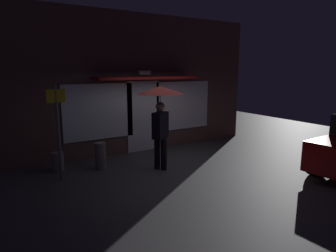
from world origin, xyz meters
The scene contains 6 objects.
ground_plane centered at (0.00, 0.00, 0.00)m, with size 18.00×18.00×0.00m, color #423F44.
building_facade centered at (0.00, 2.34, 2.07)m, with size 8.05×1.00×4.20m.
person_with_umbrella centered at (-0.46, 0.34, 1.70)m, with size 1.17×1.17×2.14m.
street_sign_post centered at (-2.80, 0.93, 1.26)m, with size 0.40×0.07×2.21m.
sidewalk_bollard centered at (-1.75, 1.21, 0.35)m, with size 0.28×0.28×0.69m, color slate.
sidewalk_bollard_2 centered at (-2.74, 1.59, 0.24)m, with size 0.29×0.29×0.49m, color slate.
Camera 1 is at (-4.09, -5.92, 2.54)m, focal length 31.30 mm.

